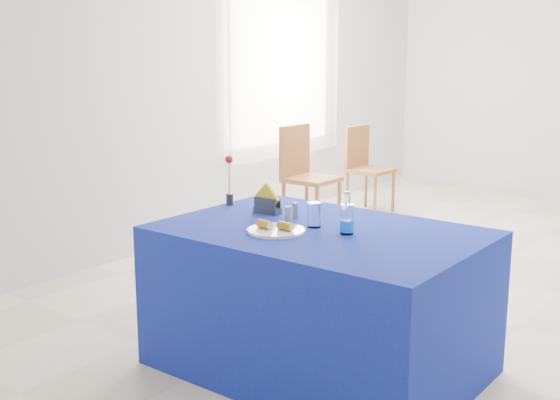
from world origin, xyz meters
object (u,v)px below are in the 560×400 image
object	(u,v)px
blue_table	(319,299)
chair_win_a	(304,170)
water_bottle	(347,220)
plate	(276,231)
chair_win_b	(364,163)

from	to	relation	value
blue_table	chair_win_a	bearing A→B (deg)	127.16
water_bottle	blue_table	bearing A→B (deg)	-179.55
chair_win_a	plate	bearing A→B (deg)	-147.45
plate	water_bottle	xyz separation A→B (m)	(0.30, 0.19, 0.06)
plate	chair_win_a	world-z (taller)	chair_win_a
plate	chair_win_b	bearing A→B (deg)	114.22
blue_table	water_bottle	size ratio (longest dim) A/B	7.44
plate	chair_win_a	xyz separation A→B (m)	(-1.67, 2.58, -0.20)
chair_win_b	blue_table	bearing A→B (deg)	-149.26
chair_win_a	chair_win_b	world-z (taller)	chair_win_a
chair_win_a	chair_win_b	bearing A→B (deg)	-4.27
water_bottle	chair_win_a	distance (m)	3.11
plate	blue_table	world-z (taller)	plate
water_bottle	chair_win_a	xyz separation A→B (m)	(-1.97, 2.39, -0.27)
blue_table	water_bottle	distance (m)	0.48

